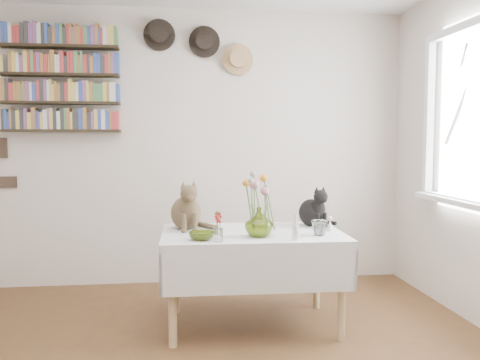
{
  "coord_description": "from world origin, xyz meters",
  "views": [
    {
      "loc": [
        -0.1,
        -2.43,
        1.32
      ],
      "look_at": [
        0.32,
        0.96,
        1.05
      ],
      "focal_mm": 38.0,
      "sensor_mm": 36.0,
      "label": 1
    }
  ],
  "objects": [
    {
      "name": "berry_jar",
      "position": [
        0.15,
        0.74,
        0.77
      ],
      "size": [
        0.05,
        0.05,
        0.22
      ],
      "color": "white",
      "rests_on": "dining_table"
    },
    {
      "name": "green_bowl",
      "position": [
        0.05,
        0.81,
        0.7
      ],
      "size": [
        0.18,
        0.18,
        0.05
      ],
      "primitive_type": "imported",
      "rotation": [
        0.0,
        0.0,
        0.09
      ],
      "color": "#97AD37",
      "rests_on": "dining_table"
    },
    {
      "name": "room",
      "position": [
        0.0,
        0.0,
        1.25
      ],
      "size": [
        4.08,
        4.58,
        2.58
      ],
      "color": "brown",
      "rests_on": "ground"
    },
    {
      "name": "wall_art_plaques",
      "position": [
        -1.63,
        2.23,
        1.12
      ],
      "size": [
        0.21,
        0.02,
        0.44
      ],
      "color": "#38281E",
      "rests_on": "room"
    },
    {
      "name": "drinking_glass",
      "position": [
        0.85,
        0.87,
        0.73
      ],
      "size": [
        0.15,
        0.15,
        0.1
      ],
      "primitive_type": "imported",
      "rotation": [
        0.0,
        0.0,
        0.38
      ],
      "color": "white",
      "rests_on": "dining_table"
    },
    {
      "name": "black_cat",
      "position": [
        0.9,
        1.26,
        0.83
      ],
      "size": [
        0.29,
        0.32,
        0.31
      ],
      "primitive_type": null,
      "rotation": [
        0.0,
        0.0,
        0.37
      ],
      "color": "black",
      "rests_on": "dining_table"
    },
    {
      "name": "dining_table",
      "position": [
        0.42,
        1.06,
        0.51
      ],
      "size": [
        1.28,
        0.84,
        0.68
      ],
      "color": "white",
      "rests_on": "room"
    },
    {
      "name": "wall_hats",
      "position": [
        0.12,
        2.19,
        2.17
      ],
      "size": [
        0.98,
        0.09,
        0.48
      ],
      "color": "black",
      "rests_on": "room"
    },
    {
      "name": "porcelain_figurine",
      "position": [
        0.97,
        1.02,
        0.72
      ],
      "size": [
        0.06,
        0.06,
        0.11
      ],
      "color": "white",
      "rests_on": "dining_table"
    },
    {
      "name": "bookshelf_unit",
      "position": [
        -1.1,
        2.16,
        1.84
      ],
      "size": [
        1.0,
        0.16,
        0.91
      ],
      "color": "black",
      "rests_on": "room"
    },
    {
      "name": "tabby_cat",
      "position": [
        -0.04,
        1.24,
        0.86
      ],
      "size": [
        0.28,
        0.34,
        0.36
      ],
      "primitive_type": null,
      "rotation": [
        0.0,
        0.0,
        0.14
      ],
      "color": "brown",
      "rests_on": "dining_table"
    },
    {
      "name": "flower_vase",
      "position": [
        0.44,
        0.87,
        0.77
      ],
      "size": [
        0.19,
        0.19,
        0.2
      ],
      "primitive_type": "imported",
      "rotation": [
        0.0,
        0.0,
        0.01
      ],
      "color": "#97AD37",
      "rests_on": "dining_table"
    },
    {
      "name": "flower_bouquet",
      "position": [
        0.44,
        0.88,
        1.01
      ],
      "size": [
        0.17,
        0.13,
        0.39
      ],
      "color": "#4C7233",
      "rests_on": "flower_vase"
    },
    {
      "name": "candlestick",
      "position": [
        0.65,
        0.73,
        0.73
      ],
      "size": [
        0.05,
        0.05,
        0.17
      ],
      "color": "white",
      "rests_on": "dining_table"
    }
  ]
}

